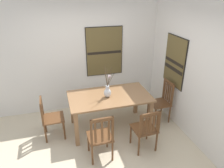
{
  "coord_description": "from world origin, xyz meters",
  "views": [
    {
      "loc": [
        -0.68,
        -3.01,
        2.83
      ],
      "look_at": [
        0.38,
        0.73,
        1.03
      ],
      "focal_mm": 34.01,
      "sensor_mm": 36.0,
      "label": 1
    }
  ],
  "objects": [
    {
      "name": "painting_on_side_wall",
      "position": [
        1.79,
        0.77,
        1.37
      ],
      "size": [
        0.05,
        0.76,
        1.08
      ],
      "color": "black"
    },
    {
      "name": "chair_3",
      "position": [
        0.78,
        -0.13,
        0.47
      ],
      "size": [
        0.45,
        0.45,
        0.88
      ],
      "color": "brown",
      "rests_on": "ground_plane"
    },
    {
      "name": "ground_plane",
      "position": [
        0.0,
        0.0,
        -0.01
      ],
      "size": [
        6.4,
        6.4,
        0.03
      ],
      "primitive_type": "cube",
      "color": "beige"
    },
    {
      "name": "painting_on_back_wall",
      "position": [
        0.49,
        1.79,
        1.41
      ],
      "size": [
        0.89,
        0.05,
        1.18
      ],
      "color": "black"
    },
    {
      "name": "dining_table",
      "position": [
        0.33,
        0.73,
        0.66
      ],
      "size": [
        1.68,
        0.95,
        0.78
      ],
      "color": "#8E6642",
      "rests_on": "ground_plane"
    },
    {
      "name": "wall_back",
      "position": [
        0.0,
        1.86,
        1.35
      ],
      "size": [
        6.4,
        0.12,
        2.7
      ],
      "primitive_type": "cube",
      "color": "silver",
      "rests_on": "ground_plane"
    },
    {
      "name": "chair_1",
      "position": [
        1.55,
        0.7,
        0.49
      ],
      "size": [
        0.43,
        0.43,
        0.95
      ],
      "color": "brown",
      "rests_on": "ground_plane"
    },
    {
      "name": "chair_0",
      "position": [
        -0.07,
        -0.13,
        0.47
      ],
      "size": [
        0.43,
        0.43,
        0.94
      ],
      "color": "brown",
      "rests_on": "ground_plane"
    },
    {
      "name": "chair_2",
      "position": [
        -0.89,
        0.74,
        0.46
      ],
      "size": [
        0.43,
        0.43,
        0.87
      ],
      "color": "brown",
      "rests_on": "ground_plane"
    },
    {
      "name": "wall_side",
      "position": [
        1.86,
        0.0,
        1.35
      ],
      "size": [
        0.12,
        6.4,
        2.7
      ],
      "primitive_type": "cube",
      "color": "silver",
      "rests_on": "ground_plane"
    },
    {
      "name": "centerpiece_vase",
      "position": [
        0.28,
        0.68,
        0.92
      ],
      "size": [
        0.21,
        0.29,
        0.68
      ],
      "color": "silver",
      "rests_on": "dining_table"
    }
  ]
}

